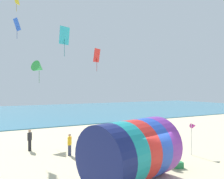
# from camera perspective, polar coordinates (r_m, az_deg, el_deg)

# --- Properties ---
(sea) EXTENTS (120.00, 40.00, 0.10)m
(sea) POSITION_cam_1_polar(r_m,az_deg,el_deg) (50.47, -20.50, -5.06)
(sea) COLOR teal
(sea) RESTS_ON ground
(giant_inflatable_tube) EXTENTS (5.41, 4.30, 3.13)m
(giant_inflatable_tube) POSITION_cam_1_polar(r_m,az_deg,el_deg) (13.06, 4.53, -13.86)
(giant_inflatable_tube) COLOR navy
(giant_inflatable_tube) RESTS_ON ground
(kite_handler) EXTENTS (0.41, 0.41, 1.77)m
(kite_handler) POSITION_cam_1_polar(r_m,az_deg,el_deg) (16.17, 11.29, -13.47)
(kite_handler) COLOR black
(kite_handler) RESTS_ON ground
(kite_yellow_diamond) EXTENTS (0.65, 0.66, 1.53)m
(kite_yellow_diamond) POSITION_cam_1_polar(r_m,az_deg,el_deg) (25.88, -21.01, 18.58)
(kite_yellow_diamond) COLOR yellow
(kite_cyan_diamond) EXTENTS (0.89, 0.48, 2.20)m
(kite_cyan_diamond) POSITION_cam_1_polar(r_m,az_deg,el_deg) (19.09, -10.83, 11.94)
(kite_cyan_diamond) COLOR #2DB2C6
(kite_red_diamond) EXTENTS (0.74, 0.52, 1.81)m
(kite_red_diamond) POSITION_cam_1_polar(r_m,az_deg,el_deg) (20.15, -3.50, 7.71)
(kite_red_diamond) COLOR red
(kite_blue_diamond) EXTENTS (0.60, 0.82, 1.78)m
(kite_blue_diamond) POSITION_cam_1_polar(r_m,az_deg,el_deg) (23.95, -20.90, 13.67)
(kite_blue_diamond) COLOR blue
(kite_green_delta) EXTENTS (1.69, 1.61, 2.09)m
(kite_green_delta) POSITION_cam_1_polar(r_m,az_deg,el_deg) (24.60, -16.32, 4.78)
(kite_green_delta) COLOR green
(bystander_near_water) EXTENTS (0.38, 0.42, 1.62)m
(bystander_near_water) POSITION_cam_1_polar(r_m,az_deg,el_deg) (20.31, -18.30, -10.89)
(bystander_near_water) COLOR black
(bystander_near_water) RESTS_ON ground
(bystander_mid_beach) EXTENTS (0.37, 0.42, 1.55)m
(bystander_mid_beach) POSITION_cam_1_polar(r_m,az_deg,el_deg) (18.27, -9.67, -12.29)
(bystander_mid_beach) COLOR #383D56
(bystander_mid_beach) RESTS_ON ground
(beach_flag) EXTENTS (0.47, 0.36, 2.26)m
(beach_flag) POSITION_cam_1_polar(r_m,az_deg,el_deg) (18.90, 18.11, -8.13)
(beach_flag) COLOR silver
(beach_flag) RESTS_ON ground
(cooler_box) EXTENTS (0.61, 0.52, 0.36)m
(cooler_box) POSITION_cam_1_polar(r_m,az_deg,el_deg) (16.00, 14.95, -16.34)
(cooler_box) COLOR #268C4C
(cooler_box) RESTS_ON ground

